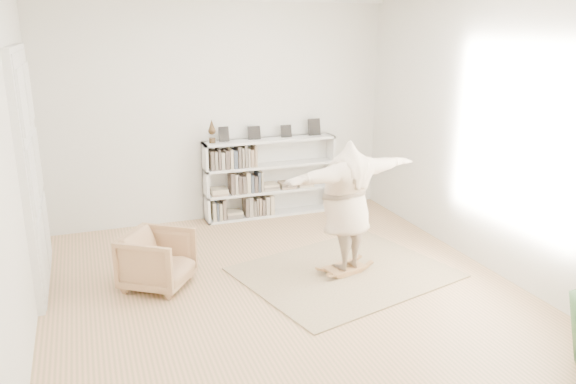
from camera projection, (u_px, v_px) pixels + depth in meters
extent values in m
plane|color=#977C4E|center=(285.00, 293.00, 6.71)|extent=(6.00, 6.00, 0.00)
plane|color=silver|center=(221.00, 109.00, 8.89)|extent=(5.50, 0.00, 5.50)
plane|color=silver|center=(449.00, 238.00, 3.49)|extent=(5.50, 0.00, 5.50)
plane|color=silver|center=(11.00, 166.00, 5.28)|extent=(0.00, 6.00, 6.00)
plane|color=silver|center=(489.00, 130.00, 7.10)|extent=(0.00, 6.00, 6.00)
cube|color=white|center=(31.00, 174.00, 6.58)|extent=(0.08, 1.78, 2.92)
cube|color=silver|center=(30.00, 182.00, 6.22)|extent=(0.06, 0.78, 2.80)
cube|color=silver|center=(35.00, 166.00, 6.94)|extent=(0.06, 0.78, 2.80)
cube|color=silver|center=(206.00, 184.00, 8.93)|extent=(0.04, 0.35, 1.30)
cube|color=silver|center=(330.00, 172.00, 9.65)|extent=(0.04, 0.35, 1.30)
cube|color=silver|center=(267.00, 175.00, 9.43)|extent=(2.20, 0.04, 1.30)
cube|color=silver|center=(271.00, 213.00, 9.47)|extent=(2.20, 0.35, 0.04)
cube|color=silver|center=(270.00, 190.00, 9.35)|extent=(2.20, 0.35, 0.04)
cube|color=silver|center=(270.00, 165.00, 9.23)|extent=(2.20, 0.35, 0.04)
cube|color=silver|center=(270.00, 140.00, 9.11)|extent=(2.20, 0.35, 0.04)
cube|color=black|center=(224.00, 134.00, 8.87)|extent=(0.18, 0.07, 0.24)
cube|color=black|center=(254.00, 132.00, 9.03)|extent=(0.18, 0.07, 0.24)
cube|color=black|center=(286.00, 130.00, 9.21)|extent=(0.18, 0.07, 0.24)
cube|color=black|center=(314.00, 128.00, 9.38)|extent=(0.18, 0.07, 0.24)
imported|color=tan|center=(158.00, 260.00, 6.79)|extent=(1.05, 1.04, 0.69)
cube|color=tan|center=(345.00, 272.00, 7.24)|extent=(2.92, 2.56, 0.02)
cube|color=olive|center=(345.00, 268.00, 7.22)|extent=(0.57, 0.43, 0.03)
cube|color=olive|center=(345.00, 270.00, 7.23)|extent=(0.35, 0.14, 0.04)
cube|color=olive|center=(345.00, 270.00, 7.23)|extent=(0.35, 0.14, 0.04)
cube|color=olive|center=(345.00, 268.00, 7.22)|extent=(0.21, 0.10, 0.11)
cube|color=olive|center=(345.00, 268.00, 7.22)|extent=(0.21, 0.10, 0.11)
imported|color=beige|center=(347.00, 203.00, 6.97)|extent=(2.10, 1.04, 1.65)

